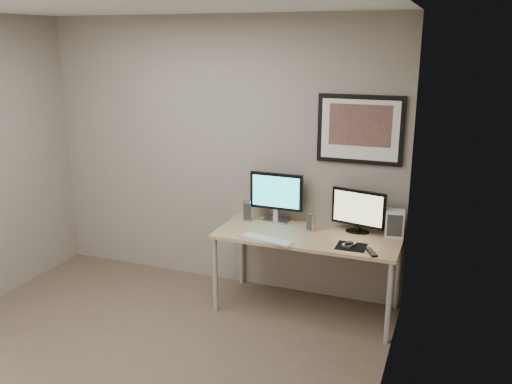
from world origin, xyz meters
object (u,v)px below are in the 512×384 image
monitor_large (276,195)px  monitor_tv (358,210)px  framed_art (360,130)px  speaker_left (247,211)px  keyboard (266,239)px  fan_unit (395,223)px  speaker_right (312,221)px  desk (308,241)px

monitor_large → monitor_tv: (0.77, -0.04, -0.05)m
framed_art → monitor_large: framed_art is taller
speaker_left → keyboard: 0.56m
speaker_left → fan_unit: bearing=-21.1°
speaker_left → fan_unit: fan_unit is taller
speaker_left → keyboard: size_ratio=0.40×
keyboard → fan_unit: fan_unit is taller
framed_art → speaker_right: bearing=-145.4°
framed_art → fan_unit: framed_art is taller
speaker_right → fan_unit: (0.71, 0.10, 0.03)m
monitor_tv → fan_unit: monitor_tv is taller
speaker_right → keyboard: bearing=-105.0°
keyboard → speaker_left: bearing=139.9°
framed_art → keyboard: (-0.64, -0.61, -0.88)m
speaker_left → speaker_right: speaker_left is taller
speaker_left → fan_unit: (1.35, 0.04, 0.03)m
framed_art → speaker_left: bearing=-170.1°
keyboard → fan_unit: bearing=36.3°
monitor_large → monitor_tv: 0.77m
framed_art → fan_unit: (0.36, -0.14, -0.77)m
framed_art → monitor_tv: 0.70m
monitor_tv → keyboard: bearing=-133.7°
desk → monitor_large: size_ratio=3.16×
speaker_right → keyboard: 0.48m
framed_art → speaker_left: size_ratio=3.96×
framed_art → keyboard: size_ratio=1.57×
desk → monitor_tv: 0.52m
framed_art → keyboard: framed_art is taller
speaker_left → monitor_tv: bearing=-20.9°
monitor_large → speaker_right: (0.38, -0.14, -0.17)m
monitor_large → speaker_left: monitor_large is taller
desk → speaker_right: bearing=87.2°
monitor_large → speaker_left: bearing=-164.0°
framed_art → monitor_large: 0.97m
desk → framed_art: size_ratio=2.13×
desk → monitor_large: 0.55m
monitor_tv → keyboard: (-0.69, -0.47, -0.20)m
framed_art → keyboard: bearing=-136.5°
desk → monitor_tv: bearing=25.8°
monitor_large → speaker_left: 0.32m
desk → framed_art: framed_art is taller
monitor_tv → keyboard: 0.85m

